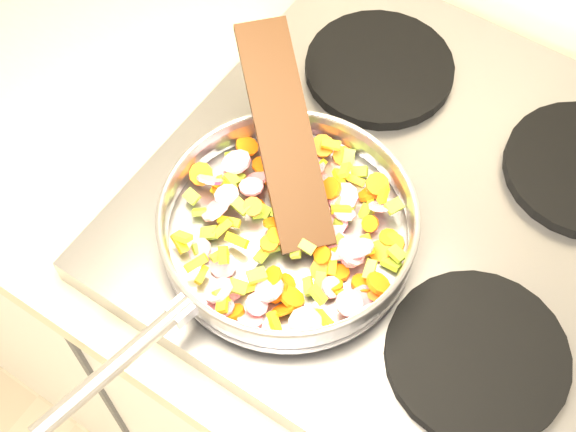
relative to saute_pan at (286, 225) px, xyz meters
The scene contains 7 objects.
cooktop 0.18m from the saute_pan, 54.40° to the left, with size 0.60×0.60×0.04m, color #939399.
grate_fl 0.06m from the saute_pan, behind, with size 0.19×0.19×0.02m, color black.
grate_fr 0.24m from the saute_pan, ahead, with size 0.19×0.19×0.02m, color black.
grate_bl 0.28m from the saute_pan, 98.63° to the left, with size 0.19×0.19×0.02m, color black.
saute_pan is the anchor object (origin of this frame).
vegetable_heap 0.01m from the saute_pan, 56.58° to the left, with size 0.27×0.27×0.05m.
wooden_spatula 0.10m from the saute_pan, 125.25° to the left, with size 0.26×0.06×0.01m, color black.
Camera 1 is at (-0.55, 1.17, 1.73)m, focal length 50.00 mm.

